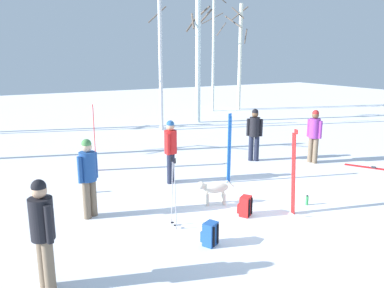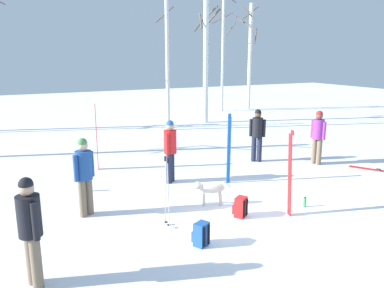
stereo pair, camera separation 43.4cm
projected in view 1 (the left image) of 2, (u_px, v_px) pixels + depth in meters
name	position (u px, v px, depth m)	size (l,w,h in m)	color
ground_plane	(261.00, 210.00, 8.53)	(60.00, 60.00, 0.00)	white
person_0	(254.00, 131.00, 12.33)	(0.42, 0.37, 1.72)	#1E2338
person_1	(314.00, 133.00, 12.09)	(0.34, 0.51, 1.72)	#72604C
person_2	(171.00, 147.00, 10.19)	(0.38, 0.41, 1.72)	#1E2338
person_3	(43.00, 228.00, 5.44)	(0.34, 0.50, 1.72)	#72604C
person_4	(88.00, 173.00, 7.97)	(0.47, 0.34, 1.72)	#72604C
dog	(214.00, 188.00, 8.80)	(0.85, 0.43, 0.57)	beige
ski_pair_planted_0	(229.00, 149.00, 10.20)	(0.15, 0.05, 1.90)	blue
ski_pair_planted_1	(95.00, 138.00, 11.20)	(0.06, 0.24, 2.01)	red
ski_pair_planted_2	(294.00, 172.00, 8.22)	(0.07, 0.27, 1.87)	red
ski_pair_lying_0	(375.00, 168.00, 11.66)	(1.04, 1.60, 0.05)	red
ski_poles_0	(174.00, 191.00, 7.52)	(0.07, 0.25, 1.46)	#B2B2BC
backpack_0	(245.00, 206.00, 8.21)	(0.33, 0.34, 0.44)	red
backpack_1	(210.00, 234.00, 6.94)	(0.32, 0.34, 0.44)	#1E4C99
water_bottle_0	(90.00, 188.00, 9.60)	(0.07, 0.07, 0.25)	green
water_bottle_1	(307.00, 200.00, 8.82)	(0.07, 0.07, 0.24)	green
birch_tree_3	(160.00, 47.00, 16.80)	(1.53, 1.53, 7.55)	silver
birch_tree_4	(198.00, 46.00, 18.79)	(1.30, 1.08, 7.50)	silver
birch_tree_5	(214.00, 44.00, 22.69)	(1.36, 1.46, 7.81)	silver
birch_tree_6	(240.00, 55.00, 23.61)	(1.53, 1.52, 6.42)	silver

